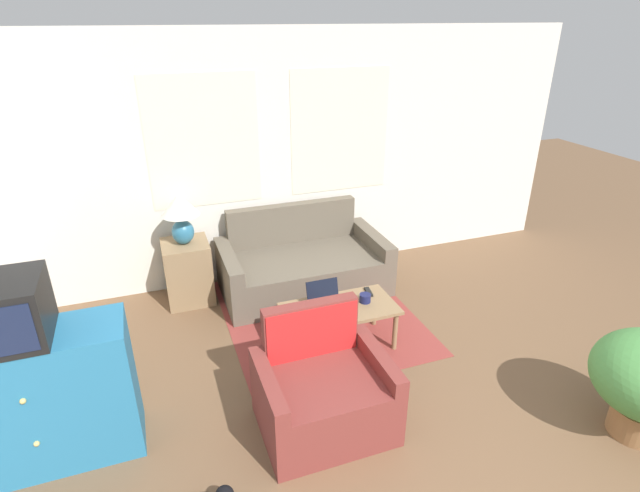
{
  "coord_description": "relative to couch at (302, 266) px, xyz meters",
  "views": [
    {
      "loc": [
        -1.39,
        -1.21,
        2.69
      ],
      "look_at": [
        0.03,
        2.7,
        0.75
      ],
      "focal_mm": 28.0,
      "sensor_mm": 36.0,
      "label": 1
    }
  ],
  "objects": [
    {
      "name": "side_table",
      "position": [
        -1.17,
        0.14,
        0.07
      ],
      "size": [
        0.45,
        0.45,
        0.64
      ],
      "color": "#937551",
      "rests_on": "ground_plane"
    },
    {
      "name": "couch",
      "position": [
        0.0,
        0.0,
        0.0
      ],
      "size": [
        1.71,
        0.92,
        0.84
      ],
      "color": "#665B4C",
      "rests_on": "ground_plane"
    },
    {
      "name": "table_lamp",
      "position": [
        -1.17,
        0.14,
        0.71
      ],
      "size": [
        0.36,
        0.36,
        0.51
      ],
      "color": "teal",
      "rests_on": "side_table"
    },
    {
      "name": "cup_navy",
      "position": [
        0.22,
        -1.12,
        0.19
      ],
      "size": [
        0.1,
        0.1,
        0.07
      ],
      "color": "#191E4C",
      "rests_on": "coffee_table"
    },
    {
      "name": "laptop",
      "position": [
        -0.14,
        -1.09,
        0.2
      ],
      "size": [
        0.28,
        0.26,
        0.22
      ],
      "color": "#47474C",
      "rests_on": "coffee_table"
    },
    {
      "name": "television",
      "position": [
        -2.28,
        -1.61,
        0.89
      ],
      "size": [
        0.4,
        0.47,
        0.38
      ],
      "color": "black",
      "rests_on": "tv_dresser"
    },
    {
      "name": "tv_remote",
      "position": [
        0.31,
        -0.99,
        0.16
      ],
      "size": [
        0.07,
        0.15,
        0.02
      ],
      "color": "black",
      "rests_on": "coffee_table"
    },
    {
      "name": "coffee_table",
      "position": [
        -0.02,
        -1.13,
        0.1
      ],
      "size": [
        0.98,
        0.51,
        0.4
      ],
      "color": "#8E704C",
      "rests_on": "ground_plane"
    },
    {
      "name": "tv_dresser",
      "position": [
        -2.28,
        -1.6,
        0.22
      ],
      "size": [
        1.18,
        0.47,
        0.95
      ],
      "color": "teal",
      "rests_on": "ground_plane"
    },
    {
      "name": "rug",
      "position": [
        -0.02,
        -0.6,
        -0.25
      ],
      "size": [
        1.76,
        2.02,
        0.01
      ],
      "color": "brown",
      "rests_on": "ground_plane"
    },
    {
      "name": "wall_back",
      "position": [
        -0.04,
        0.47,
        1.05
      ],
      "size": [
        6.78,
        0.06,
        2.6
      ],
      "color": "white",
      "rests_on": "ground_plane"
    },
    {
      "name": "armchair",
      "position": [
        -0.48,
        -1.93,
        0.02
      ],
      "size": [
        0.9,
        0.71,
        0.86
      ],
      "color": "brown",
      "rests_on": "ground_plane"
    }
  ]
}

